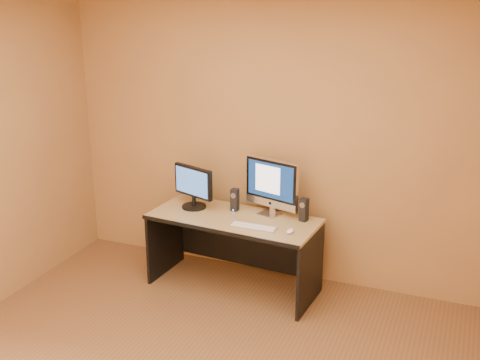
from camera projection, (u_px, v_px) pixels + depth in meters
The scene contains 10 objects.
walls at pixel (170, 216), 3.56m from camera, with size 4.00×4.00×2.60m, color #A27441, non-canonical shape.
desk at pixel (234, 253), 5.31m from camera, with size 1.46×0.64×0.68m, color tan, non-canonical shape.
imac at pixel (270, 187), 5.19m from camera, with size 0.52×0.19×0.50m, color silver, non-canonical shape.
second_monitor at pixel (194, 187), 5.37m from camera, with size 0.44×0.22×0.38m, color black, non-canonical shape.
speaker_left at pixel (235, 200), 5.33m from camera, with size 0.06×0.07×0.20m, color black, non-canonical shape.
speaker_right at pixel (304, 210), 5.10m from camera, with size 0.06×0.07×0.20m, color black, non-canonical shape.
keyboard at pixel (253, 227), 4.98m from camera, with size 0.39×0.11×0.02m, color silver.
mouse at pixel (290, 231), 4.88m from camera, with size 0.05×0.09×0.03m, color white.
cable_a at pixel (277, 211), 5.34m from camera, with size 0.01×0.01×0.20m, color black.
cable_b at pixel (267, 209), 5.38m from camera, with size 0.01×0.01×0.16m, color black.
Camera 1 is at (1.62, -2.92, 2.62)m, focal length 45.00 mm.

